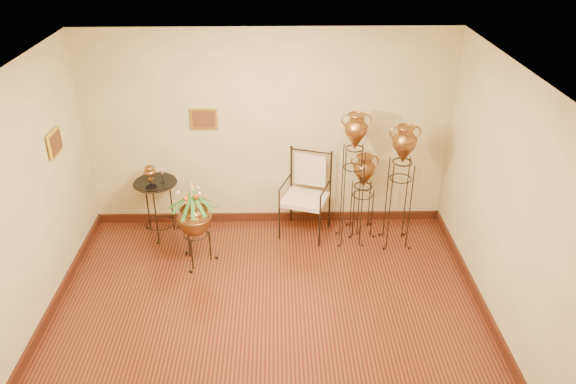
{
  "coord_description": "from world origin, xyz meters",
  "views": [
    {
      "loc": [
        0.12,
        -4.62,
        4.28
      ],
      "look_at": [
        0.25,
        1.3,
        1.1
      ],
      "focal_mm": 35.0,
      "sensor_mm": 36.0,
      "label": 1
    }
  ],
  "objects_px": {
    "amphora_mid": "(400,186)",
    "side_table": "(158,207)",
    "armchair": "(305,196)",
    "planter_urn": "(194,216)",
    "amphora_tall": "(353,178)"
  },
  "relations": [
    {
      "from": "amphora_tall",
      "to": "planter_urn",
      "type": "height_order",
      "value": "amphora_tall"
    },
    {
      "from": "amphora_mid",
      "to": "side_table",
      "type": "relative_size",
      "value": 1.66
    },
    {
      "from": "planter_urn",
      "to": "armchair",
      "type": "bearing_deg",
      "value": 25.22
    },
    {
      "from": "armchair",
      "to": "side_table",
      "type": "height_order",
      "value": "armchair"
    },
    {
      "from": "amphora_tall",
      "to": "amphora_mid",
      "type": "xyz_separation_m",
      "value": [
        0.61,
        -0.07,
        -0.08
      ]
    },
    {
      "from": "amphora_tall",
      "to": "side_table",
      "type": "height_order",
      "value": "amphora_tall"
    },
    {
      "from": "planter_urn",
      "to": "armchair",
      "type": "distance_m",
      "value": 1.58
    },
    {
      "from": "armchair",
      "to": "side_table",
      "type": "bearing_deg",
      "value": -161.49
    },
    {
      "from": "planter_urn",
      "to": "side_table",
      "type": "bearing_deg",
      "value": 130.73
    },
    {
      "from": "amphora_mid",
      "to": "planter_urn",
      "type": "xyz_separation_m",
      "value": [
        -2.65,
        -0.41,
        -0.19
      ]
    },
    {
      "from": "amphora_tall",
      "to": "armchair",
      "type": "distance_m",
      "value": 0.74
    },
    {
      "from": "amphora_tall",
      "to": "amphora_mid",
      "type": "height_order",
      "value": "amphora_tall"
    },
    {
      "from": "planter_urn",
      "to": "armchair",
      "type": "height_order",
      "value": "planter_urn"
    },
    {
      "from": "planter_urn",
      "to": "side_table",
      "type": "xyz_separation_m",
      "value": [
        -0.61,
        0.7,
        -0.26
      ]
    },
    {
      "from": "armchair",
      "to": "side_table",
      "type": "xyz_separation_m",
      "value": [
        -2.03,
        0.03,
        -0.16
      ]
    }
  ]
}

